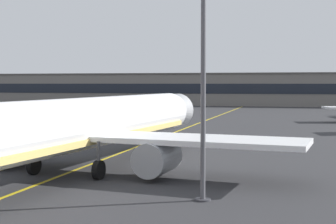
{
  "coord_description": "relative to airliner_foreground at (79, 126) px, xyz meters",
  "views": [
    {
      "loc": [
        14.67,
        -18.06,
        6.47
      ],
      "look_at": [
        6.07,
        18.36,
        4.29
      ],
      "focal_mm": 53.38,
      "sensor_mm": 36.0,
      "label": 1
    }
  ],
  "objects": [
    {
      "name": "apron_lamp_post",
      "position": [
        10.07,
        -6.48,
        3.65
      ],
      "size": [
        2.24,
        0.9,
        13.41
      ],
      "color": "#515156",
      "rests_on": "ground"
    },
    {
      "name": "safety_cone_by_nose_gear",
      "position": [
        1.49,
        16.63,
        -3.11
      ],
      "size": [
        0.44,
        0.44,
        0.55
      ],
      "color": "orange",
      "rests_on": "ground"
    },
    {
      "name": "taxiway_centreline",
      "position": [
        -0.22,
        14.73,
        -3.37
      ],
      "size": [
        6.6,
        179.9,
        0.01
      ],
      "primitive_type": "cube",
      "rotation": [
        0.0,
        0.0,
        -0.03
      ],
      "color": "yellow",
      "rests_on": "ground"
    },
    {
      "name": "terminal_building",
      "position": [
        4.33,
        112.11,
        1.31
      ],
      "size": [
        161.11,
        12.4,
        9.35
      ],
      "color": "slate",
      "rests_on": "ground"
    },
    {
      "name": "airliner_foreground",
      "position": [
        0.0,
        0.0,
        0.0
      ],
      "size": [
        32.36,
        41.45,
        11.65
      ],
      "color": "white",
      "rests_on": "ground"
    }
  ]
}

